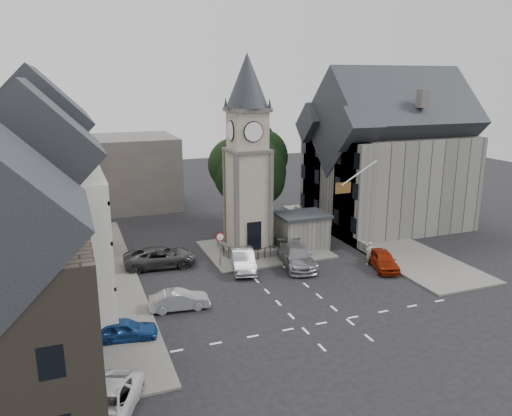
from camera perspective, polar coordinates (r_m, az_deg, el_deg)
name	(u,v)px	position (r m, az deg, el deg)	size (l,w,h in m)	color
ground	(287,288)	(35.52, 3.53, -9.14)	(120.00, 120.00, 0.00)	black
pavement_west	(95,281)	(38.30, -17.90, -7.93)	(6.00, 30.00, 0.14)	#595651
pavement_east	(369,236)	(47.61, 12.79, -3.17)	(6.00, 26.00, 0.14)	#595651
central_island	(264,249)	(42.89, 0.96, -4.76)	(10.00, 8.00, 0.16)	#595651
road_markings	(324,323)	(31.08, 7.81, -12.87)	(20.00, 8.00, 0.01)	silver
clock_tower	(248,157)	(40.41, -0.98, 5.81)	(4.86, 4.86, 16.25)	#4C4944
stone_shelter	(302,231)	(43.28, 5.27, -2.59)	(4.30, 3.30, 3.08)	#65635D
town_tree	(249,161)	(45.91, -0.75, 5.42)	(7.20, 7.20, 10.80)	black
warning_sign_post	(220,243)	(38.50, -4.13, -4.01)	(0.70, 0.19, 2.85)	black
terrace_pink	(45,172)	(46.25, -22.99, 3.84)	(8.10, 7.60, 12.80)	tan
terrace_cream	(42,191)	(38.39, -23.29, 1.82)	(8.10, 7.60, 12.80)	beige
terrace_tudor	(38,226)	(30.71, -23.68, -1.93)	(8.10, 7.60, 12.00)	silver
backdrop_west	(84,174)	(58.50, -19.02, 3.64)	(20.00, 10.00, 8.00)	#4C4944
east_building	(387,163)	(50.60, 14.72, 4.98)	(14.40, 11.40, 12.60)	#65635D
east_boundary_wall	(332,230)	(47.69, 8.69, -2.46)	(0.40, 16.00, 0.90)	#65635D
flagpole	(359,173)	(40.56, 11.71, 3.94)	(3.68, 0.10, 2.74)	white
car_west_blue	(124,330)	(29.64, -14.88, -13.31)	(1.50, 3.73, 1.27)	navy
car_west_silver	(179,300)	(32.57, -8.75, -10.35)	(1.32, 3.79, 1.25)	#A9ACB1
car_west_grey	(160,257)	(39.77, -10.87, -5.53)	(2.59, 5.61, 1.56)	#333336
car_island_silver	(243,260)	(38.51, -1.54, -5.93)	(1.66, 4.77, 1.57)	gray
car_island_east	(297,256)	(39.30, 4.67, -5.53)	(2.22, 5.46, 1.58)	gray
car_east_red	(383,260)	(39.90, 14.33, -5.78)	(1.66, 4.14, 1.41)	maroon
van_sw_white	(106,406)	(23.80, -16.79, -20.84)	(2.29, 4.98, 1.38)	silver
pedestrian	(369,253)	(40.49, 12.78, -5.05)	(0.68, 0.44, 1.85)	#AA9B8D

